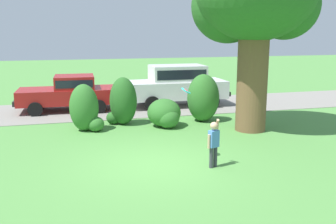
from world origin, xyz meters
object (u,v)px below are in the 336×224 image
(parked_sedan, at_px, (70,92))
(child_thrower, at_px, (214,141))
(parked_suv, at_px, (177,83))
(frisbee, at_px, (186,91))

(parked_sedan, height_order, child_thrower, parked_sedan)
(parked_suv, height_order, frisbee, frisbee)
(parked_suv, xyz_separation_m, frisbee, (-1.98, -7.59, 0.86))
(parked_sedan, xyz_separation_m, frisbee, (2.91, -7.79, 1.09))
(parked_suv, relative_size, child_thrower, 3.67)
(child_thrower, bearing_deg, frisbee, 127.36)
(child_thrower, height_order, frisbee, frisbee)
(child_thrower, xyz_separation_m, frisbee, (-0.54, 0.70, 1.22))
(parked_sedan, bearing_deg, frisbee, -69.50)
(parked_sedan, relative_size, frisbee, 15.88)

